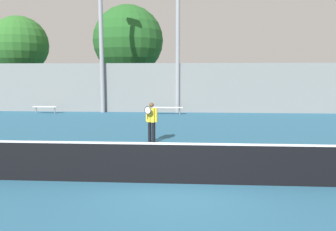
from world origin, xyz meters
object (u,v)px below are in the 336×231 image
object	(u,v)px
tennis_player	(151,120)
tree_dark_dense	(128,41)
tennis_net	(176,163)
bench_adjacent_court	(167,108)
tree_green_tall	(20,45)
light_pole_far_right	(101,30)
bench_courtside_near	(45,107)
light_pole_near_left	(178,19)

from	to	relation	value
tennis_player	tree_dark_dense	xyz separation A→B (m)	(-3.99, 16.80, 4.83)
tennis_net	bench_adjacent_court	world-z (taller)	tennis_net
tree_green_tall	light_pole_far_right	bearing A→B (deg)	-30.95
bench_courtside_near	light_pole_far_right	xyz separation A→B (m)	(3.84, 1.01, 5.41)
tennis_player	tree_green_tall	bearing A→B (deg)	157.16
bench_courtside_near	tree_green_tall	size ratio (longest dim) A/B	0.22
bench_courtside_near	tree_green_tall	xyz separation A→B (m)	(-4.87, 6.23, 4.87)
tennis_player	light_pole_far_right	xyz separation A→B (m)	(-4.72, 10.27, 4.95)
bench_courtside_near	tree_dark_dense	bearing A→B (deg)	58.72
bench_adjacent_court	bench_courtside_near	bearing A→B (deg)	-180.00
light_pole_far_right	tree_dark_dense	bearing A→B (deg)	83.58
bench_courtside_near	tree_dark_dense	xyz separation A→B (m)	(4.58, 7.53, 5.28)
bench_courtside_near	bench_adjacent_court	bearing A→B (deg)	0.00
bench_adjacent_court	tree_dark_dense	world-z (taller)	tree_dark_dense
bench_adjacent_court	light_pole_far_right	distance (m)	7.27
bench_courtside_near	light_pole_near_left	bearing A→B (deg)	7.22
tree_green_tall	bench_adjacent_court	bearing A→B (deg)	-24.81
light_pole_near_left	tree_green_tall	xyz separation A→B (m)	(-14.12, 5.06, -1.24)
tree_green_tall	tree_dark_dense	xyz separation A→B (m)	(9.45, 1.30, 0.42)
tennis_net	bench_courtside_near	size ratio (longest dim) A/B	6.78
light_pole_far_right	bench_adjacent_court	bearing A→B (deg)	-11.92
tennis_player	light_pole_near_left	world-z (taller)	light_pole_near_left
bench_courtside_near	tennis_net	bearing A→B (deg)	-55.68
light_pole_far_right	tree_dark_dense	size ratio (longest dim) A/B	1.18
light_pole_near_left	light_pole_far_right	world-z (taller)	light_pole_near_left
tennis_player	bench_adjacent_court	bearing A→B (deg)	115.96
bench_courtside_near	light_pole_near_left	xyz separation A→B (m)	(9.25, 1.17, 6.11)
tennis_net	tree_dark_dense	distance (m)	23.01
light_pole_far_right	tree_green_tall	world-z (taller)	light_pole_far_right
tree_green_tall	tree_dark_dense	world-z (taller)	tree_dark_dense
bench_courtside_near	tree_green_tall	world-z (taller)	tree_green_tall
tennis_net	bench_courtside_near	world-z (taller)	tennis_net
light_pole_far_right	tree_green_tall	bearing A→B (deg)	149.05
bench_adjacent_court	tennis_player	bearing A→B (deg)	-90.28
tennis_player	tree_green_tall	world-z (taller)	tree_green_tall
tennis_net	tree_dark_dense	size ratio (longest dim) A/B	1.28
light_pole_near_left	tree_dark_dense	world-z (taller)	light_pole_near_left
tennis_net	light_pole_far_right	bearing A→B (deg)	111.12
light_pole_near_left	tennis_net	bearing A→B (deg)	-88.17
tree_green_tall	tree_dark_dense	size ratio (longest dim) A/B	0.88
light_pole_near_left	tree_green_tall	bearing A→B (deg)	160.29
bench_courtside_near	tennis_player	bearing A→B (deg)	-47.25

